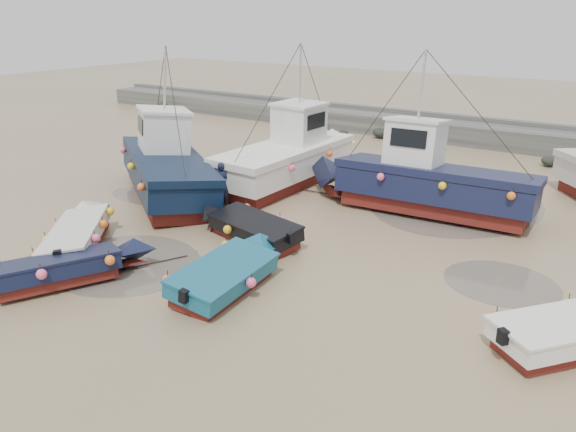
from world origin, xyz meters
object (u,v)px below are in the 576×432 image
object	(u,v)px
dinghy_0	(81,231)
cabin_boat_1	(293,155)
dinghy_4	(249,224)
person	(223,206)
cabin_boat_0	(162,165)
cabin_boat_2	(420,179)
dinghy_2	(229,269)
dinghy_1	(69,265)

from	to	relation	value
dinghy_0	cabin_boat_1	bearing A→B (deg)	39.41
dinghy_4	person	size ratio (longest dim) A/B	3.09
cabin_boat_0	cabin_boat_2	size ratio (longest dim) A/B	0.92
dinghy_0	dinghy_2	xyz separation A→B (m)	(6.16, 0.39, 0.01)
dinghy_0	person	bearing A→B (deg)	36.45
cabin_boat_0	cabin_boat_1	distance (m)	5.96
cabin_boat_2	dinghy_4	bearing A→B (deg)	144.04
dinghy_1	cabin_boat_2	world-z (taller)	cabin_boat_2
dinghy_4	cabin_boat_1	xyz separation A→B (m)	(-2.52, 6.73, 0.76)
dinghy_4	cabin_boat_0	size ratio (longest dim) A/B	0.58
dinghy_0	cabin_boat_2	world-z (taller)	cabin_boat_2
dinghy_2	cabin_boat_0	size ratio (longest dim) A/B	0.58
dinghy_1	cabin_boat_0	xyz separation A→B (m)	(-3.87, 7.68, 0.76)
cabin_boat_1	cabin_boat_0	bearing A→B (deg)	-126.70
cabin_boat_2	dinghy_1	bearing A→B (deg)	148.30
person	dinghy_0	bearing A→B (deg)	50.28
cabin_boat_2	dinghy_2	bearing A→B (deg)	163.41
dinghy_4	dinghy_1	bearing A→B (deg)	170.18
dinghy_2	cabin_boat_2	bearing A→B (deg)	72.84
cabin_boat_0	person	xyz separation A→B (m)	(3.20, 0.13, -1.31)
dinghy_0	dinghy_4	xyz separation A→B (m)	(4.44, 3.61, 0.01)
cabin_boat_1	cabin_boat_2	xyz separation A→B (m)	(6.39, -0.63, 0.00)
dinghy_1	cabin_boat_2	size ratio (longest dim) A/B	0.51
dinghy_1	person	bearing A→B (deg)	121.74
dinghy_0	person	size ratio (longest dim) A/B	2.89
dinghy_4	cabin_boat_2	bearing A→B (deg)	-19.16
dinghy_2	cabin_boat_1	size ratio (longest dim) A/B	0.53
dinghy_1	cabin_boat_1	distance (m)	12.36
dinghy_2	person	xyz separation A→B (m)	(-4.76, 5.44, -0.55)
cabin_boat_0	cabin_boat_2	bearing A→B (deg)	-33.08
cabin_boat_2	person	xyz separation A→B (m)	(-6.91, -3.89, -1.32)
dinghy_4	cabin_boat_1	bearing A→B (deg)	33.73
cabin_boat_0	dinghy_4	bearing A→B (deg)	-73.21
cabin_boat_2	person	world-z (taller)	cabin_boat_2
cabin_boat_1	cabin_boat_2	size ratio (longest dim) A/B	1.01
dinghy_0	cabin_boat_2	distance (m)	12.81
dinghy_4	cabin_boat_2	xyz separation A→B (m)	(3.87, 6.11, 0.77)
dinghy_4	cabin_boat_0	world-z (taller)	cabin_boat_0
cabin_boat_2	cabin_boat_0	bearing A→B (deg)	108.10
dinghy_0	dinghy_4	world-z (taller)	same
dinghy_4	cabin_boat_2	world-z (taller)	cabin_boat_2
dinghy_1	dinghy_2	bearing A→B (deg)	57.02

